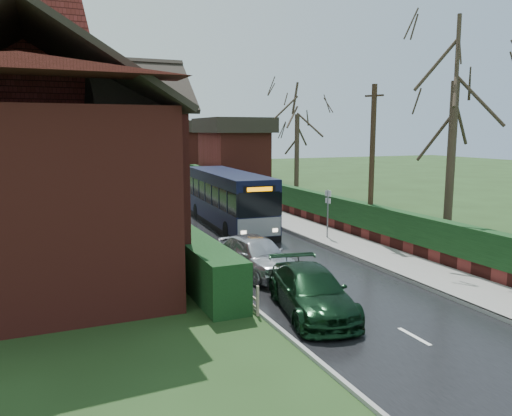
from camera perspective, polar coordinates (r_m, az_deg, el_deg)
name	(u,v)px	position (r m, az deg, el deg)	size (l,w,h in m)	color
ground	(304,276)	(18.67, 5.47, -7.74)	(140.00, 140.00, 0.00)	#28481F
road	(217,228)	(27.61, -4.51, -2.26)	(6.00, 100.00, 0.02)	black
pavement	(286,221)	(29.21, 3.42, -1.51)	(2.50, 100.00, 0.14)	slate
kerb_right	(267,223)	(28.70, 1.27, -1.69)	(0.12, 100.00, 0.14)	gray
kerb_left	(162,231)	(26.81, -10.70, -2.64)	(0.12, 100.00, 0.10)	gray
front_hedge	(168,237)	(21.69, -10.07, -3.31)	(1.20, 16.00, 1.60)	black
picket_fence	(185,244)	(21.94, -8.14, -4.06)	(0.10, 16.00, 0.90)	gray
right_wall_hedge	(309,204)	(29.77, 6.10, 0.50)	(0.60, 50.00, 1.80)	maroon
brick_house	(39,156)	(20.48, -23.55, 5.48)	(9.30, 14.60, 10.30)	maroon
bus	(228,199)	(27.90, -3.19, 0.98)	(2.77, 10.09, 3.03)	black
car_silver	(256,255)	(18.71, -0.03, -5.34)	(1.73, 4.30, 1.46)	silver
car_green	(311,291)	(14.91, 6.35, -9.45)	(1.83, 4.51, 1.31)	black
car_distant	(150,174)	(54.88, -12.05, 3.83)	(1.45, 4.17, 1.37)	black
bus_stop_sign	(328,207)	(24.47, 8.21, 0.10)	(0.13, 0.38, 2.48)	slate
telegraph_pole	(372,163)	(24.45, 13.11, 5.00)	(0.46, 0.91, 7.46)	black
tree_right_near	(456,68)	(22.47, 21.94, 14.59)	(4.84, 4.84, 10.45)	#31271D
tree_right_far	(297,108)	(37.11, 4.75, 11.31)	(4.80, 4.80, 9.27)	#34271E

